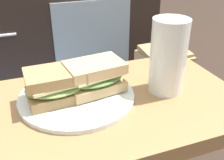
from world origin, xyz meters
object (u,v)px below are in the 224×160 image
(beer_glass, at_px, (167,57))
(paper_bag, at_px, (161,89))
(tv_cabinet, at_px, (61,37))
(sandwich_back, at_px, (95,76))
(sandwich_front, at_px, (56,85))
(plate, at_px, (77,96))

(beer_glass, distance_m, paper_bag, 0.60)
(tv_cabinet, distance_m, paper_bag, 0.64)
(paper_bag, bearing_deg, tv_cabinet, 121.90)
(sandwich_back, distance_m, beer_glass, 0.17)
(beer_glass, bearing_deg, sandwich_front, 173.34)
(plate, relative_size, paper_bag, 0.67)
(plate, xyz_separation_m, paper_bag, (0.46, 0.38, -0.28))
(sandwich_front, distance_m, beer_glass, 0.25)
(tv_cabinet, distance_m, sandwich_back, 0.94)
(tv_cabinet, relative_size, beer_glass, 5.71)
(plate, relative_size, sandwich_back, 1.76)
(paper_bag, bearing_deg, sandwich_back, -137.48)
(plate, bearing_deg, beer_glass, -8.64)
(tv_cabinet, relative_size, paper_bag, 2.54)
(plate, distance_m, paper_bag, 0.66)
(plate, xyz_separation_m, beer_glass, (0.20, -0.03, 0.08))
(sandwich_front, distance_m, sandwich_back, 0.09)
(beer_glass, relative_size, paper_bag, 0.44)
(tv_cabinet, bearing_deg, paper_bag, -58.10)
(sandwich_front, xyz_separation_m, sandwich_back, (0.09, 0.00, 0.00))
(tv_cabinet, height_order, sandwich_back, tv_cabinet)
(sandwich_front, distance_m, paper_bag, 0.71)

